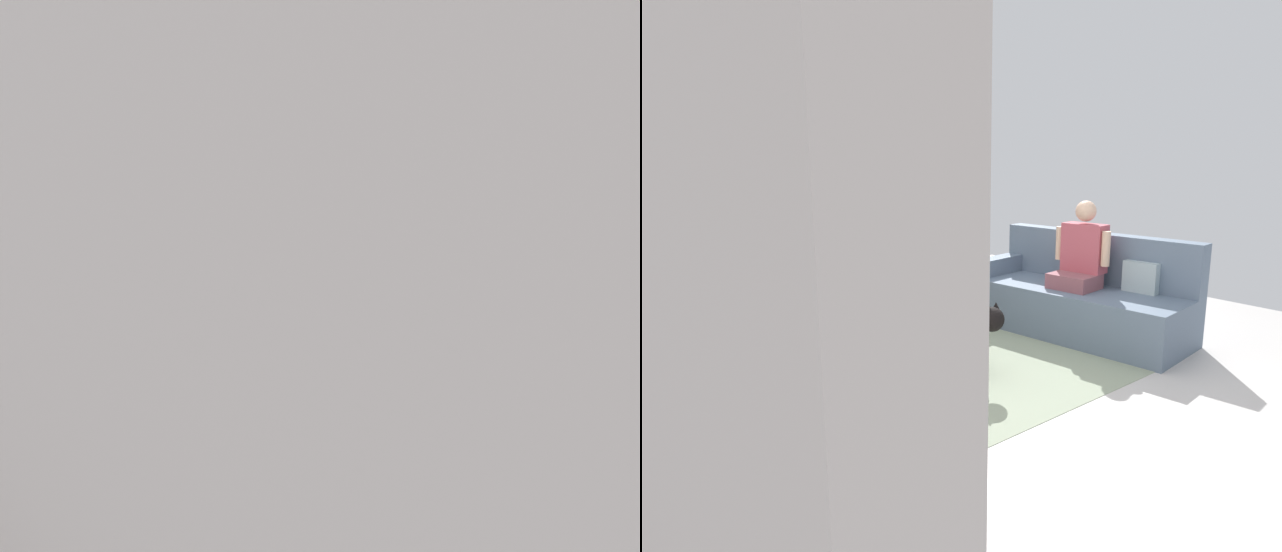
{
  "view_description": "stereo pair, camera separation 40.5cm",
  "coord_description": "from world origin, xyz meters",
  "views": [
    {
      "loc": [
        -3.18,
        -2.98,
        1.69
      ],
      "look_at": [
        -0.23,
        -0.12,
        0.79
      ],
      "focal_mm": 31.41,
      "sensor_mm": 36.0,
      "label": 1
    },
    {
      "loc": [
        -2.89,
        -3.26,
        1.69
      ],
      "look_at": [
        -0.23,
        -0.12,
        0.79
      ],
      "focal_mm": 31.41,
      "sensor_mm": 36.0,
      "label": 2
    }
  ],
  "objects": [
    {
      "name": "area_rug",
      "position": [
        -0.14,
        -0.05,
        0.0
      ],
      "size": [
        2.94,
        2.05,
        0.01
      ],
      "primitive_type": "cube",
      "color": "gray",
      "rests_on": "ground"
    },
    {
      "name": "armchair",
      "position": [
        -1.64,
        -0.02,
        0.5
      ],
      "size": [
        0.63,
        0.69,
        0.86
      ],
      "color": "#4C331E",
      "rests_on": "ground"
    },
    {
      "name": "dog",
      "position": [
        -0.18,
        -0.03,
        0.39
      ],
      "size": [
        0.41,
        0.91,
        0.6
      ],
      "color": "black",
      "rests_on": "ground"
    },
    {
      "name": "ground_plane",
      "position": [
        0.0,
        0.0,
        0.0
      ],
      "size": [
        7.2,
        7.2,
        0.0
      ],
      "primitive_type": "plane",
      "color": "beige"
    },
    {
      "name": "handbag",
      "position": [
        -1.04,
        -0.48,
        0.09
      ],
      "size": [
        0.22,
        0.14,
        0.18
      ],
      "primitive_type": "cube",
      "color": "#3F3F4C",
      "rests_on": "ground"
    },
    {
      "name": "back_wall",
      "position": [
        0.0,
        3.06,
        1.37
      ],
      "size": [
        5.89,
        0.12,
        2.74
      ],
      "primitive_type": "cube",
      "color": "silver",
      "rests_on": "ground"
    },
    {
      "name": "person_on_couch",
      "position": [
        1.29,
        -0.05,
        0.77
      ],
      "size": [
        0.46,
        0.57,
        0.81
      ],
      "color": "#854D55"
    },
    {
      "name": "round_end_table",
      "position": [
        0.14,
        0.97,
        0.36
      ],
      "size": [
        0.48,
        0.48,
        0.61
      ],
      "color": "olive",
      "rests_on": "ground"
    },
    {
      "name": "couch",
      "position": [
        1.33,
        -0.03,
        0.32
      ],
      "size": [
        1.06,
        2.15,
        0.94
      ],
      "color": "slate",
      "rests_on": "ground"
    },
    {
      "name": "person_on_armchair",
      "position": [
        -1.49,
        -0.02,
        0.75
      ],
      "size": [
        0.46,
        0.52,
        0.83
      ],
      "color": "gray"
    },
    {
      "name": "armoire_cabinet",
      "position": [
        0.34,
        2.65,
        0.97
      ],
      "size": [
        0.97,
        0.56,
        1.95
      ],
      "primitive_type": "cube",
      "color": "#382316",
      "rests_on": "ground"
    },
    {
      "name": "potted_plant",
      "position": [
        0.84,
        1.52,
        0.56
      ],
      "size": [
        0.43,
        0.43,
        0.86
      ],
      "color": "beige",
      "rests_on": "ground"
    }
  ]
}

